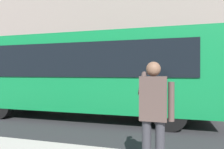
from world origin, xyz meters
name	(u,v)px	position (x,y,z in m)	size (l,w,h in m)	color
ground_plane	(160,120)	(0.00, 0.00, 0.00)	(60.00, 60.00, 0.00)	#2B2B2D
building_facade_far	(165,8)	(-0.02, -6.80, 5.99)	(28.00, 1.55, 12.00)	gray
red_bus	(87,73)	(2.68, 0.25, 1.68)	(9.05, 2.54, 3.08)	#0F7238
pedestrian_photographer	(154,109)	(-0.14, 4.37, 1.14)	(0.53, 0.52, 1.70)	#2D2D33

